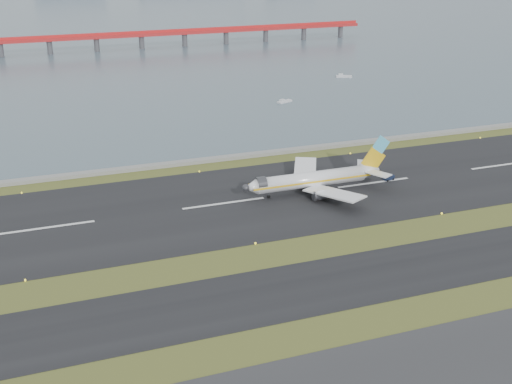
# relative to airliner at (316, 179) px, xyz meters

# --- Properties ---
(ground) EXTENTS (1000.00, 1000.00, 0.00)m
(ground) POSITION_rel_airliner_xyz_m (-23.64, -29.43, -3.46)
(ground) COLOR #3A4C1B
(ground) RESTS_ON ground
(taxiway_strip) EXTENTS (1000.00, 18.00, 0.10)m
(taxiway_strip) POSITION_rel_airliner_xyz_m (-23.64, -41.43, -3.41)
(taxiway_strip) COLOR black
(taxiway_strip) RESTS_ON ground
(runway_strip) EXTENTS (1000.00, 45.00, 0.10)m
(runway_strip) POSITION_rel_airliner_xyz_m (-23.64, 0.57, -3.41)
(runway_strip) COLOR black
(runway_strip) RESTS_ON ground
(seawall) EXTENTS (1000.00, 2.50, 1.00)m
(seawall) POSITION_rel_airliner_xyz_m (-23.64, 30.57, -2.96)
(seawall) COLOR gray
(seawall) RESTS_ON ground
(bay_water) EXTENTS (1400.00, 800.00, 1.30)m
(bay_water) POSITION_rel_airliner_xyz_m (-23.64, 430.57, -3.46)
(bay_water) COLOR #4C606C
(bay_water) RESTS_ON ground
(red_pier) EXTENTS (260.00, 5.00, 10.20)m
(red_pier) POSITION_rel_airliner_xyz_m (-3.64, 220.57, 3.82)
(red_pier) COLOR red
(red_pier) RESTS_ON ground
(airliner) EXTENTS (38.52, 32.89, 12.80)m
(airliner) POSITION_rel_airliner_xyz_m (0.00, 0.00, 0.00)
(airliner) COLOR white
(airliner) RESTS_ON ground
(pushback_tug) EXTENTS (3.06, 2.15, 1.79)m
(pushback_tug) POSITION_rel_airliner_xyz_m (20.97, 1.07, -2.59)
(pushback_tug) COLOR #121B33
(pushback_tug) RESTS_ON ground
(workboat_near) EXTENTS (6.37, 4.09, 1.48)m
(workboat_near) POSITION_rel_airliner_xyz_m (25.63, 85.03, -2.99)
(workboat_near) COLOR silver
(workboat_near) RESTS_ON ground
(workboat_far) EXTENTS (7.14, 4.65, 1.66)m
(workboat_far) POSITION_rel_airliner_xyz_m (66.85, 117.79, -2.93)
(workboat_far) COLOR silver
(workboat_far) RESTS_ON ground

